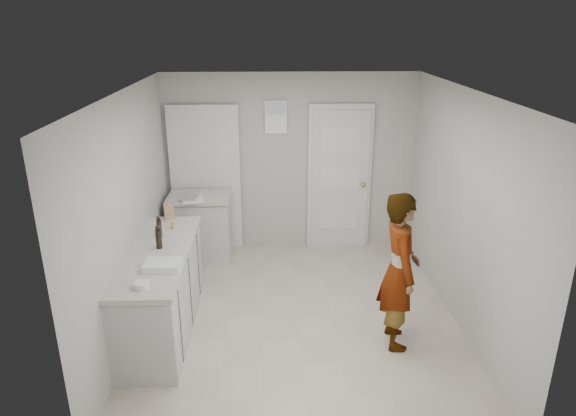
{
  "coord_description": "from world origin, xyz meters",
  "views": [
    {
      "loc": [
        -0.29,
        -5.01,
        3.16
      ],
      "look_at": [
        -0.09,
        0.4,
        1.16
      ],
      "focal_mm": 32.0,
      "sensor_mm": 36.0,
      "label": 1
    }
  ],
  "objects_px": {
    "cake_mix_box": "(169,212)",
    "oil_cruet_a": "(159,237)",
    "oil_cruet_b": "(159,227)",
    "spice_jar": "(173,225)",
    "baking_dish": "(163,265)",
    "person": "(399,271)",
    "egg_bowl": "(142,285)"
  },
  "relations": [
    {
      "from": "cake_mix_box",
      "to": "oil_cruet_b",
      "type": "xyz_separation_m",
      "value": [
        -0.01,
        -0.52,
        0.02
      ]
    },
    {
      "from": "egg_bowl",
      "to": "oil_cruet_b",
      "type": "bearing_deg",
      "value": 93.22
    },
    {
      "from": "person",
      "to": "spice_jar",
      "type": "bearing_deg",
      "value": 69.2
    },
    {
      "from": "cake_mix_box",
      "to": "oil_cruet_a",
      "type": "bearing_deg",
      "value": -111.13
    },
    {
      "from": "baking_dish",
      "to": "egg_bowl",
      "type": "relative_size",
      "value": 2.59
    },
    {
      "from": "cake_mix_box",
      "to": "egg_bowl",
      "type": "bearing_deg",
      "value": -112.3
    },
    {
      "from": "egg_bowl",
      "to": "cake_mix_box",
      "type": "bearing_deg",
      "value": 91.86
    },
    {
      "from": "oil_cruet_a",
      "to": "baking_dish",
      "type": "relative_size",
      "value": 0.71
    },
    {
      "from": "baking_dish",
      "to": "egg_bowl",
      "type": "height_order",
      "value": "baking_dish"
    },
    {
      "from": "cake_mix_box",
      "to": "spice_jar",
      "type": "distance_m",
      "value": 0.31
    },
    {
      "from": "cake_mix_box",
      "to": "egg_bowl",
      "type": "distance_m",
      "value": 1.66
    },
    {
      "from": "spice_jar",
      "to": "oil_cruet_a",
      "type": "distance_m",
      "value": 0.54
    },
    {
      "from": "spice_jar",
      "to": "baking_dish",
      "type": "distance_m",
      "value": 0.99
    },
    {
      "from": "spice_jar",
      "to": "baking_dish",
      "type": "height_order",
      "value": "spice_jar"
    },
    {
      "from": "oil_cruet_b",
      "to": "spice_jar",
      "type": "bearing_deg",
      "value": 65.22
    },
    {
      "from": "egg_bowl",
      "to": "spice_jar",
      "type": "bearing_deg",
      "value": 88.19
    },
    {
      "from": "spice_jar",
      "to": "baking_dish",
      "type": "xyz_separation_m",
      "value": [
        0.07,
        -0.98,
        -0.01
      ]
    },
    {
      "from": "cake_mix_box",
      "to": "oil_cruet_a",
      "type": "xyz_separation_m",
      "value": [
        0.04,
        -0.82,
        0.03
      ]
    },
    {
      "from": "oil_cruet_a",
      "to": "oil_cruet_b",
      "type": "relative_size",
      "value": 1.06
    },
    {
      "from": "person",
      "to": "cake_mix_box",
      "type": "distance_m",
      "value": 2.75
    },
    {
      "from": "cake_mix_box",
      "to": "oil_cruet_a",
      "type": "height_order",
      "value": "oil_cruet_a"
    },
    {
      "from": "oil_cruet_b",
      "to": "baking_dish",
      "type": "relative_size",
      "value": 0.67
    },
    {
      "from": "oil_cruet_a",
      "to": "oil_cruet_b",
      "type": "bearing_deg",
      "value": 100.2
    },
    {
      "from": "cake_mix_box",
      "to": "oil_cruet_b",
      "type": "distance_m",
      "value": 0.52
    },
    {
      "from": "oil_cruet_b",
      "to": "baking_dish",
      "type": "bearing_deg",
      "value": -76.65
    },
    {
      "from": "oil_cruet_a",
      "to": "baking_dish",
      "type": "distance_m",
      "value": 0.48
    },
    {
      "from": "spice_jar",
      "to": "egg_bowl",
      "type": "height_order",
      "value": "spice_jar"
    },
    {
      "from": "baking_dish",
      "to": "spice_jar",
      "type": "bearing_deg",
      "value": 94.17
    },
    {
      "from": "cake_mix_box",
      "to": "spice_jar",
      "type": "height_order",
      "value": "cake_mix_box"
    },
    {
      "from": "oil_cruet_b",
      "to": "person",
      "type": "bearing_deg",
      "value": -15.4
    },
    {
      "from": "person",
      "to": "baking_dish",
      "type": "height_order",
      "value": "person"
    },
    {
      "from": "person",
      "to": "oil_cruet_a",
      "type": "bearing_deg",
      "value": 81.23
    }
  ]
}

